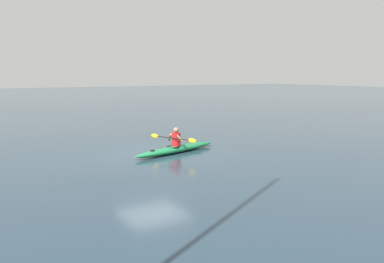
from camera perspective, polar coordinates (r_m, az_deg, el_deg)
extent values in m
plane|color=#233847|center=(17.33, -5.09, -2.79)|extent=(160.00, 160.00, 0.00)
ellipsoid|color=#19723F|center=(17.39, -2.03, -2.28)|extent=(4.36, 1.88, 0.27)
torus|color=black|center=(17.22, -2.47, -1.99)|extent=(0.66, 0.66, 0.04)
cylinder|color=black|center=(16.43, -5.12, -2.45)|extent=(0.18, 0.18, 0.02)
cylinder|color=red|center=(17.32, -2.05, -1.01)|extent=(0.33, 0.33, 0.51)
sphere|color=#936B4C|center=(17.27, -2.06, 0.19)|extent=(0.21, 0.21, 0.21)
cylinder|color=black|center=(17.16, -2.50, -0.86)|extent=(0.63, 1.88, 0.03)
ellipsoid|color=gold|center=(16.52, 0.01, -1.19)|extent=(0.16, 0.39, 0.17)
ellipsoid|color=gold|center=(17.83, -4.83, -0.56)|extent=(0.16, 0.39, 0.17)
cylinder|color=#936B4C|center=(17.07, -1.57, -0.91)|extent=(0.25, 0.25, 0.34)
cylinder|color=#936B4C|center=(17.43, -2.88, -0.75)|extent=(0.17, 0.31, 0.34)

